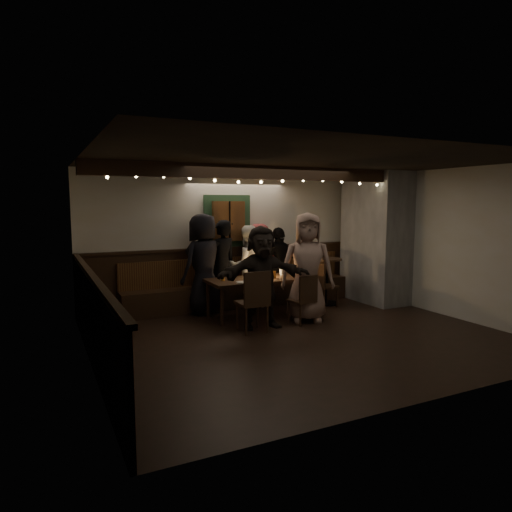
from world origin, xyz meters
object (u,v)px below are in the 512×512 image
person_d (259,265)px  chair_near_left (255,298)px  person_e (279,266)px  person_g (307,267)px  person_a (203,264)px  chair_near_right (305,297)px  person_b (222,265)px  person_f (262,277)px  person_c (247,266)px  dining_table (261,281)px  chair_end (322,282)px  high_top (327,275)px

person_d → chair_near_left: bearing=65.5°
person_e → person_g: size_ratio=0.83×
person_a → person_e: (1.62, 0.09, -0.15)m
chair_near_right → person_a: bearing=130.6°
person_b → chair_near_left: bearing=67.9°
person_d → person_g: 1.45m
person_f → person_d: bearing=73.8°
person_c → person_f: (-0.40, -1.43, 0.04)m
chair_near_right → person_g: 0.51m
person_b → person_d: (0.79, 0.06, -0.05)m
chair_near_left → person_e: size_ratio=0.64×
person_a → person_d: (1.19, 0.15, -0.11)m
chair_near_right → person_e: 1.62m
person_c → person_e: 0.70m
chair_near_left → person_f: size_ratio=0.59×
dining_table → chair_near_right: 0.93m
chair_end → person_b: (-1.82, 0.62, 0.36)m
chair_near_right → person_f: (-0.73, 0.13, 0.36)m
dining_table → chair_end: bearing=3.9°
person_b → person_e: (1.22, 0.01, -0.08)m
dining_table → person_c: (0.06, 0.73, 0.17)m
chair_near_right → person_f: 0.82m
person_b → person_f: 1.42m
chair_end → person_g: (-0.82, -0.75, 0.44)m
chair_near_left → person_e: (1.34, 1.66, 0.21)m
person_a → person_d: 1.20m
person_a → person_f: size_ratio=1.10×
high_top → person_a: 2.50m
chair_near_right → person_d: (-0.06, 1.60, 0.33)m
chair_end → person_c: bearing=153.9°
chair_near_right → person_b: person_b is taller
person_f → chair_near_left: bearing=-126.6°
person_a → dining_table: bearing=119.2°
dining_table → chair_end: chair_end is taller
dining_table → person_b: (-0.45, 0.72, 0.23)m
chair_end → person_a: size_ratio=0.47×
person_g → person_c: bearing=132.1°
dining_table → chair_near_right: bearing=-64.4°
high_top → person_b: person_b is taller
chair_near_left → person_a: 1.63m
high_top → person_d: (-1.26, 0.49, 0.22)m
person_g → person_f: bearing=-154.4°
chair_near_right → person_b: bearing=118.8°
person_g → high_top: bearing=64.6°
person_g → chair_end: bearing=65.3°
person_b → person_c: 0.52m
person_c → chair_near_right: bearing=105.6°
chair_end → person_d: bearing=146.5°
person_d → person_b: bearing=7.8°
dining_table → person_f: (-0.33, -0.69, 0.21)m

